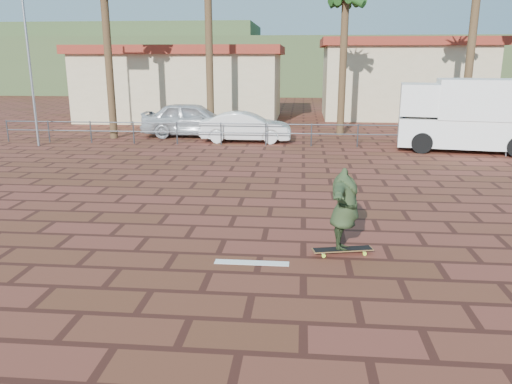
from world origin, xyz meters
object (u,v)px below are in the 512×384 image
campervan (472,114)px  car_white (246,127)px  longboard (343,250)px  skateboarder (345,209)px  car_silver (193,119)px

campervan → car_white: campervan is taller
longboard → campervan: 13.63m
skateboarder → car_white: bearing=22.3°
skateboarder → campervan: 13.57m
skateboarder → car_silver: skateboarder is taller
car_silver → car_white: size_ratio=1.19×
campervan → longboard: bearing=-107.2°
skateboarder → campervan: (6.11, 12.10, 0.62)m
longboard → skateboarder: bearing=160.0°
longboard → campervan: bearing=50.4°
car_silver → skateboarder: bearing=-160.3°
skateboarder → campervan: size_ratio=0.33×
skateboarder → car_silver: 16.29m
campervan → car_silver: bearing=176.2°
longboard → car_white: size_ratio=0.29×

